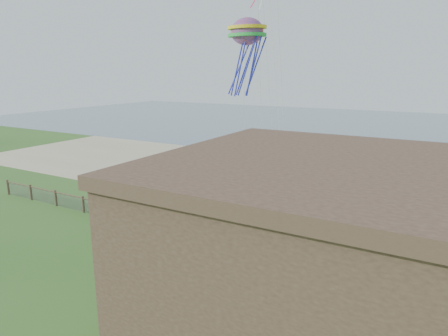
{
  "coord_description": "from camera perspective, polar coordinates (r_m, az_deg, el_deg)",
  "views": [
    {
      "loc": [
        13.58,
        -12.94,
        10.0
      ],
      "look_at": [
        1.67,
        8.0,
        4.2
      ],
      "focal_mm": 32.0,
      "sensor_mm": 36.0,
      "label": 1
    }
  ],
  "objects": [
    {
      "name": "motel",
      "position": [
        13.61,
        24.42,
        -16.3
      ],
      "size": [
        15.0,
        10.0,
        7.0
      ],
      "primitive_type": "cube",
      "color": "#4A3427",
      "rests_on": "ground"
    },
    {
      "name": "chainlink_fence",
      "position": [
        25.15,
        -5.64,
        -8.6
      ],
      "size": [
        36.2,
        0.2,
        1.25
      ],
      "primitive_type": null,
      "color": "brown",
      "rests_on": "ground"
    },
    {
      "name": "sand_beach",
      "position": [
        38.8,
        8.1,
        -1.52
      ],
      "size": [
        72.0,
        20.0,
        0.02
      ],
      "primitive_type": "cube",
      "color": "tan",
      "rests_on": "ground"
    },
    {
      "name": "picnic_table",
      "position": [
        20.86,
        9.39,
        -13.99
      ],
      "size": [
        2.15,
        1.73,
        0.84
      ],
      "primitive_type": null,
      "rotation": [
        0.0,
        0.0,
        -0.13
      ],
      "color": "brown",
      "rests_on": "ground"
    },
    {
      "name": "ocean",
      "position": [
        80.72,
        19.79,
        5.63
      ],
      "size": [
        160.0,
        68.0,
        0.02
      ],
      "primitive_type": "cube",
      "color": "slate",
      "rests_on": "ground"
    },
    {
      "name": "ground",
      "position": [
        21.25,
        -15.28,
        -15.04
      ],
      "size": [
        160.0,
        160.0,
        0.0
      ],
      "primitive_type": "plane",
      "color": "#326322",
      "rests_on": "ground"
    },
    {
      "name": "octopus_kite",
      "position": [
        30.16,
        3.25,
        15.93
      ],
      "size": [
        3.55,
        3.06,
        6.13
      ],
      "primitive_type": null,
      "rotation": [
        0.0,
        0.0,
        -0.38
      ],
      "color": "#ED4125"
    },
    {
      "name": "motel_deck",
      "position": [
        20.43,
        25.26,
        -16.37
      ],
      "size": [
        15.0,
        2.0,
        0.5
      ],
      "primitive_type": "cube",
      "color": "brown",
      "rests_on": "ground"
    }
  ]
}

